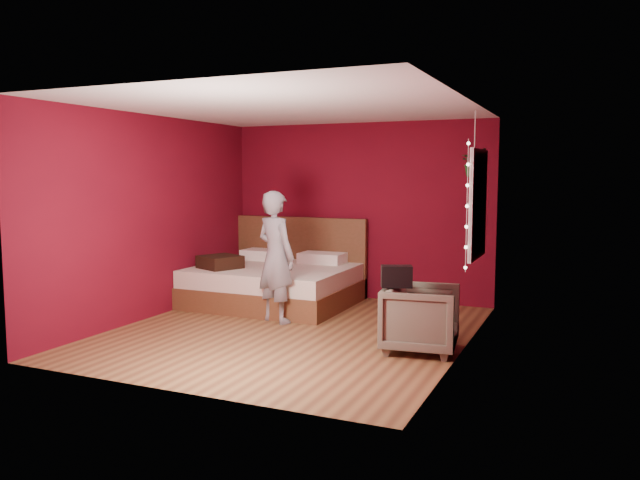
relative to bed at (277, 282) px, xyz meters
The scene contains 10 objects.
floor 1.69m from the bed, 56.22° to the right, with size 4.50×4.50×0.00m, color olive.
room_walls 2.15m from the bed, 56.22° to the right, with size 4.04×4.54×2.62m.
window 3.16m from the bed, ahead, with size 0.05×0.97×1.27m.
fairy_lights 3.26m from the bed, 19.37° to the right, with size 0.04×0.04×1.45m.
bed is the anchor object (origin of this frame).
person 1.26m from the bed, 62.81° to the right, with size 0.60×0.39×1.64m, color slate.
armchair 2.98m from the bed, 32.18° to the right, with size 0.75×0.77×0.70m, color #666451.
handbag 2.97m from the bed, 37.71° to the right, with size 0.31×0.16×0.22m, color black.
throw_pillow 0.87m from the bed, 139.82° to the right, with size 0.49×0.49×0.18m, color black.
hanging_plant 3.25m from the bed, ahead, with size 0.37×0.34×0.79m.
Camera 1 is at (3.20, -6.46, 1.84)m, focal length 35.00 mm.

